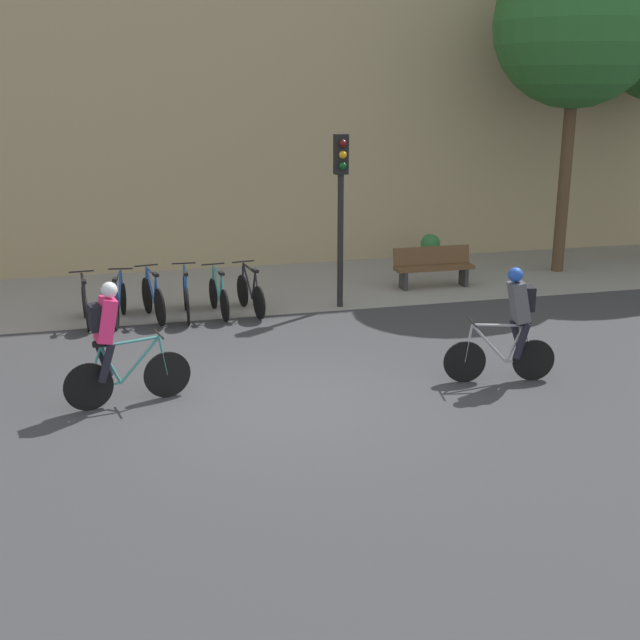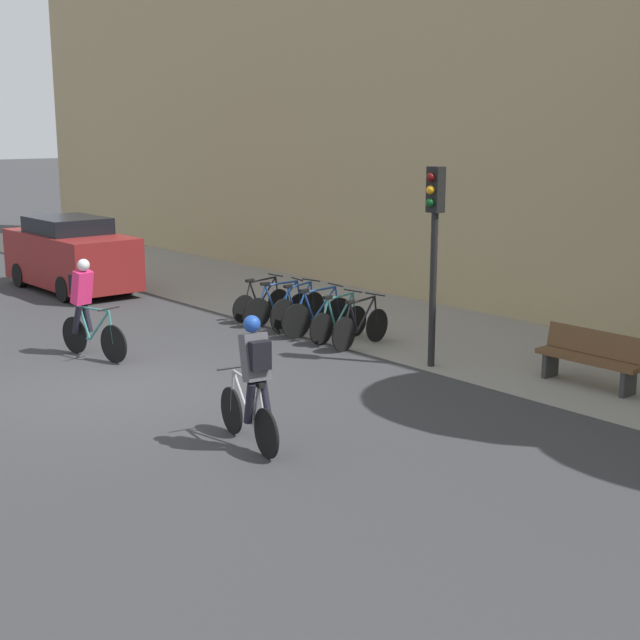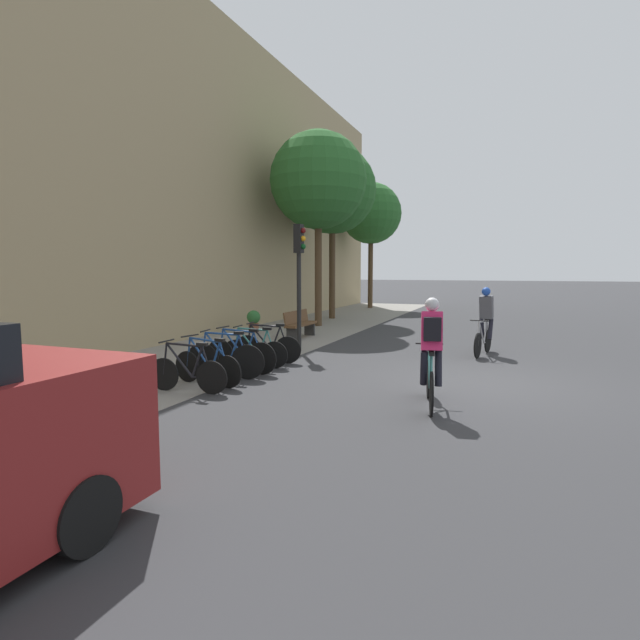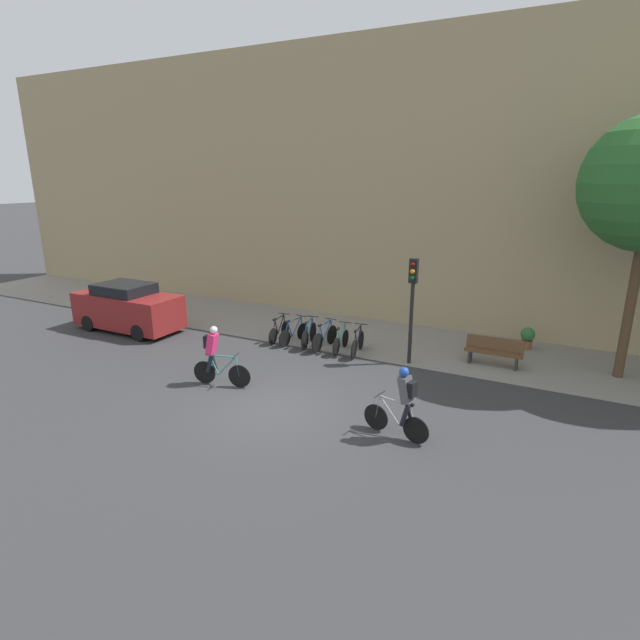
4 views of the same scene
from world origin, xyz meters
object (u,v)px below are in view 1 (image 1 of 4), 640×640
(parked_bike_2, at_px, (153,298))
(parked_bike_3, at_px, (186,297))
(cyclist_grey, at_px, (513,321))
(traffic_light_pole, at_px, (341,189))
(parked_bike_1, at_px, (119,302))
(potted_plant, at_px, (430,248))
(parked_bike_4, at_px, (219,296))
(parked_bike_5, at_px, (251,293))
(parked_bike_0, at_px, (85,305))
(bench, at_px, (433,266))
(cyclist_pink, at_px, (113,341))

(parked_bike_2, xyz_separation_m, parked_bike_3, (0.63, -0.00, -0.00))
(cyclist_grey, distance_m, traffic_light_pole, 5.11)
(parked_bike_1, distance_m, potted_plant, 8.23)
(parked_bike_1, xyz_separation_m, potted_plant, (7.58, 3.19, 0.05))
(parked_bike_4, relative_size, traffic_light_pole, 0.46)
(parked_bike_5, bearing_deg, parked_bike_2, 179.96)
(parked_bike_2, height_order, parked_bike_5, parked_bike_2)
(parked_bike_4, bearing_deg, parked_bike_1, -179.98)
(parked_bike_0, height_order, bench, parked_bike_0)
(parked_bike_4, distance_m, potted_plant, 6.53)
(parked_bike_5, height_order, bench, parked_bike_5)
(parked_bike_0, relative_size, traffic_light_pole, 0.46)
(cyclist_grey, bearing_deg, potted_plant, 76.29)
(potted_plant, bearing_deg, cyclist_grey, -103.71)
(bench, bearing_deg, parked_bike_3, -169.35)
(potted_plant, bearing_deg, parked_bike_4, -150.83)
(parked_bike_5, bearing_deg, parked_bike_3, 180.00)
(cyclist_grey, xyz_separation_m, bench, (1.14, 5.80, -0.47))
(parked_bike_3, bearing_deg, parked_bike_1, -179.96)
(parked_bike_2, bearing_deg, bench, 9.58)
(parked_bike_2, distance_m, parked_bike_5, 1.88)
(parked_bike_1, height_order, potted_plant, parked_bike_1)
(parked_bike_4, bearing_deg, potted_plant, 29.17)
(parked_bike_5, xyz_separation_m, bench, (4.28, 1.04, 0.08))
(parked_bike_4, relative_size, bench, 0.88)
(cyclist_grey, relative_size, traffic_light_pole, 0.52)
(cyclist_grey, bearing_deg, traffic_light_pole, 105.57)
(traffic_light_pole, xyz_separation_m, potted_plant, (3.25, 3.22, -1.94))
(traffic_light_pole, distance_m, potted_plant, 4.97)
(parked_bike_0, bearing_deg, cyclist_grey, -37.20)
(cyclist_grey, bearing_deg, parked_bike_2, 136.51)
(parked_bike_0, xyz_separation_m, traffic_light_pole, (4.95, -0.03, 2.00))
(cyclist_pink, height_order, parked_bike_1, cyclist_pink)
(parked_bike_4, xyz_separation_m, bench, (4.90, 1.04, 0.09))
(traffic_light_pole, bearing_deg, parked_bike_4, 179.23)
(parked_bike_1, bearing_deg, parked_bike_3, 0.04)
(parked_bike_3, bearing_deg, parked_bike_2, 179.88)
(parked_bike_2, bearing_deg, parked_bike_1, -179.80)
(parked_bike_0, bearing_deg, parked_bike_3, 0.02)
(parked_bike_0, height_order, potted_plant, parked_bike_0)
(potted_plant, bearing_deg, parked_bike_3, -153.30)
(cyclist_grey, relative_size, parked_bike_5, 1.07)
(parked_bike_4, bearing_deg, cyclist_pink, -115.36)
(parked_bike_4, bearing_deg, parked_bike_5, 0.00)
(parked_bike_0, relative_size, parked_bike_5, 0.97)
(cyclist_grey, xyz_separation_m, parked_bike_4, (-3.77, 4.76, -0.56))
(traffic_light_pole, bearing_deg, parked_bike_1, 179.57)
(cyclist_pink, xyz_separation_m, parked_bike_1, (0.14, 4.26, -0.56))
(parked_bike_2, relative_size, bench, 0.93)
(traffic_light_pole, height_order, bench, traffic_light_pole)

